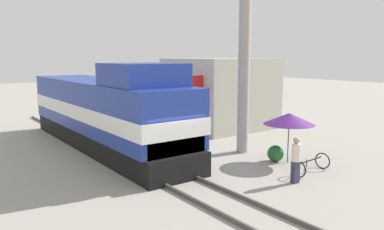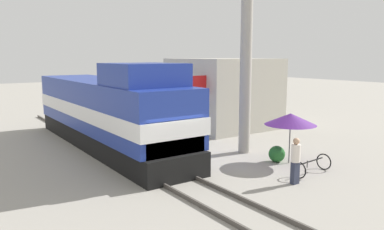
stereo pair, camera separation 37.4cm
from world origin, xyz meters
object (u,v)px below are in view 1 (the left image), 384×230
object	(u,v)px
locomotive	(107,112)
utility_pole	(244,63)
person_bystander	(296,158)
billboard_sign	(204,90)
bicycle	(311,165)
vendor_umbrella	(289,119)

from	to	relation	value
locomotive	utility_pole	world-z (taller)	utility_pole
person_bystander	billboard_sign	bearing A→B (deg)	74.90
utility_pole	bicycle	bearing A→B (deg)	-92.22
locomotive	person_bystander	size ratio (longest dim) A/B	8.12
locomotive	billboard_sign	distance (m)	5.89
vendor_umbrella	person_bystander	distance (m)	3.00
utility_pole	vendor_umbrella	world-z (taller)	utility_pole
utility_pole	vendor_umbrella	distance (m)	3.54
billboard_sign	person_bystander	size ratio (longest dim) A/B	2.07
billboard_sign	person_bystander	xyz separation A→B (m)	(-2.30, -8.52, -1.83)
locomotive	vendor_umbrella	size ratio (longest dim) A/B	6.30
locomotive	billboard_sign	world-z (taller)	locomotive
locomotive	utility_pole	distance (m)	7.34
bicycle	vendor_umbrella	bearing A→B (deg)	157.97
person_bystander	locomotive	bearing A→B (deg)	110.81
utility_pole	bicycle	xyz separation A→B (m)	(-0.16, -4.17, -4.04)
locomotive	utility_pole	xyz separation A→B (m)	(5.14, -4.60, 2.50)
locomotive	billboard_sign	size ratio (longest dim) A/B	3.93
locomotive	bicycle	xyz separation A→B (m)	(4.98, -8.77, -1.54)
utility_pole	billboard_sign	xyz separation A→B (m)	(0.65, 3.95, -1.61)
locomotive	billboard_sign	bearing A→B (deg)	-6.41
vendor_umbrella	billboard_sign	xyz separation A→B (m)	(0.31, 6.53, 0.79)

